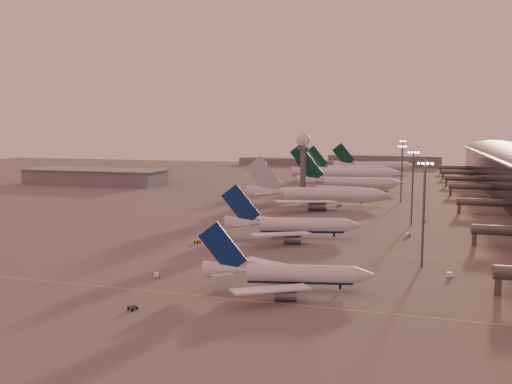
# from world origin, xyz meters

# --- Properties ---
(ground) EXTENTS (700.00, 700.00, 0.00)m
(ground) POSITION_xyz_m (0.00, 0.00, 0.00)
(ground) COLOR #5D5A5A
(ground) RESTS_ON ground
(taxiway_markings) EXTENTS (180.00, 185.25, 0.02)m
(taxiway_markings) POSITION_xyz_m (30.00, 56.00, 0.01)
(taxiway_markings) COLOR gold
(taxiway_markings) RESTS_ON ground
(hangar) EXTENTS (82.00, 27.00, 8.50)m
(hangar) POSITION_xyz_m (-120.00, 140.00, 4.32)
(hangar) COLOR slate
(hangar) RESTS_ON ground
(radar_tower) EXTENTS (6.40, 6.40, 31.10)m
(radar_tower) POSITION_xyz_m (5.00, 120.00, 20.95)
(radar_tower) COLOR #56595D
(radar_tower) RESTS_ON ground
(mast_a) EXTENTS (3.60, 0.56, 25.00)m
(mast_a) POSITION_xyz_m (58.00, 0.00, 13.74)
(mast_a) COLOR #56595D
(mast_a) RESTS_ON ground
(mast_b) EXTENTS (3.60, 0.56, 25.00)m
(mast_b) POSITION_xyz_m (55.00, 55.00, 13.74)
(mast_b) COLOR #56595D
(mast_b) RESTS_ON ground
(mast_c) EXTENTS (3.60, 0.56, 25.00)m
(mast_c) POSITION_xyz_m (50.00, 110.00, 13.74)
(mast_c) COLOR #56595D
(mast_c) RESTS_ON ground
(mast_d) EXTENTS (3.60, 0.56, 25.00)m
(mast_d) POSITION_xyz_m (48.00, 200.00, 13.74)
(mast_d) COLOR #56595D
(mast_d) RESTS_ON ground
(distant_horizon) EXTENTS (165.00, 37.50, 9.00)m
(distant_horizon) POSITION_xyz_m (2.62, 325.14, 3.89)
(distant_horizon) COLOR slate
(distant_horizon) RESTS_ON ground
(narrowbody_near) EXTENTS (34.65, 27.38, 13.69)m
(narrowbody_near) POSITION_xyz_m (32.24, -26.61, 2.77)
(narrowbody_near) COLOR silver
(narrowbody_near) RESTS_ON ground
(narrowbody_mid) EXTENTS (40.04, 31.57, 15.92)m
(narrowbody_mid) POSITION_xyz_m (21.93, 23.24, 3.22)
(narrowbody_mid) COLOR silver
(narrowbody_mid) RESTS_ON ground
(widebody_white) EXTENTS (58.19, 46.16, 20.71)m
(widebody_white) POSITION_xyz_m (17.92, 88.52, 3.59)
(widebody_white) COLOR silver
(widebody_white) RESTS_ON ground
(greentail_a) EXTENTS (53.62, 43.14, 19.48)m
(greentail_a) POSITION_xyz_m (24.26, 143.69, 3.44)
(greentail_a) COLOR silver
(greentail_a) RESTS_ON ground
(greentail_b) EXTENTS (63.96, 51.19, 23.45)m
(greentail_b) POSITION_xyz_m (17.66, 184.57, 4.14)
(greentail_b) COLOR silver
(greentail_b) RESTS_ON ground
(greentail_c) EXTENTS (55.24, 43.98, 20.62)m
(greentail_c) POSITION_xyz_m (14.49, 220.64, 3.64)
(greentail_c) COLOR silver
(greentail_c) RESTS_ON ground
(greentail_d) EXTENTS (56.31, 44.70, 21.31)m
(greentail_d) POSITION_xyz_m (27.48, 259.64, 3.76)
(greentail_d) COLOR silver
(greentail_d) RESTS_ON ground
(gsv_truck_a) EXTENTS (5.59, 4.19, 2.15)m
(gsv_truck_a) POSITION_xyz_m (3.34, -25.63, 1.10)
(gsv_truck_a) COLOR white
(gsv_truck_a) RESTS_ON ground
(gsv_tug_near) EXTENTS (2.70, 3.46, 0.87)m
(gsv_tug_near) POSITION_xyz_m (8.55, -46.07, 0.45)
(gsv_tug_near) COLOR #515356
(gsv_tug_near) RESTS_ON ground
(gsv_catering_a) EXTENTS (5.37, 2.97, 4.20)m
(gsv_catering_a) POSITION_xyz_m (63.94, -7.55, 2.10)
(gsv_catering_a) COLOR white
(gsv_catering_a) RESTS_ON ground
(gsv_tug_mid) EXTENTS (3.45, 2.76, 0.86)m
(gsv_tug_mid) POSITION_xyz_m (-2.15, 9.05, 0.44)
(gsv_tug_mid) COLOR gold
(gsv_tug_mid) RESTS_ON ground
(gsv_truck_b) EXTENTS (6.43, 3.85, 2.45)m
(gsv_truck_b) POSITION_xyz_m (54.68, 35.00, 1.25)
(gsv_truck_b) COLOR white
(gsv_truck_b) RESTS_ON ground
(gsv_truck_c) EXTENTS (5.25, 6.07, 2.41)m
(gsv_truck_c) POSITION_xyz_m (2.19, 54.10, 1.23)
(gsv_truck_c) COLOR #515356
(gsv_truck_c) RESTS_ON ground
(gsv_catering_b) EXTENTS (5.61, 3.40, 4.29)m
(gsv_catering_b) POSITION_xyz_m (59.70, 63.95, 2.15)
(gsv_catering_b) COLOR white
(gsv_catering_b) RESTS_ON ground
(gsv_tug_far) EXTENTS (2.70, 3.65, 0.93)m
(gsv_tug_far) POSITION_xyz_m (26.28, 90.99, 0.48)
(gsv_tug_far) COLOR white
(gsv_tug_far) RESTS_ON ground
(gsv_truck_d) EXTENTS (3.12, 5.47, 2.08)m
(gsv_truck_d) POSITION_xyz_m (-19.84, 117.80, 1.06)
(gsv_truck_d) COLOR white
(gsv_truck_d) RESTS_ON ground
(gsv_tug_hangar) EXTENTS (4.07, 2.81, 1.08)m
(gsv_tug_hangar) POSITION_xyz_m (42.19, 145.40, 0.55)
(gsv_tug_hangar) COLOR gold
(gsv_tug_hangar) RESTS_ON ground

